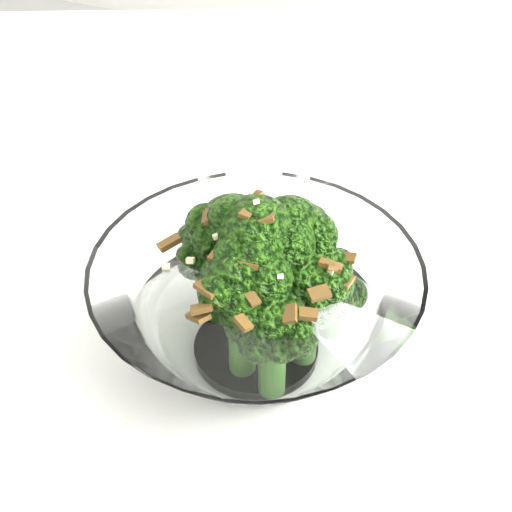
% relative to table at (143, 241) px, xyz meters
% --- Properties ---
extents(table, '(1.42, 1.20, 0.75)m').
position_rel_table_xyz_m(table, '(0.00, 0.00, 0.00)').
color(table, white).
rests_on(table, ground).
extents(broccoli_dish, '(0.23, 0.23, 0.14)m').
position_rel_table_xyz_m(broccoli_dish, '(0.18, -0.15, 0.12)').
color(broccoli_dish, white).
rests_on(broccoli_dish, table).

